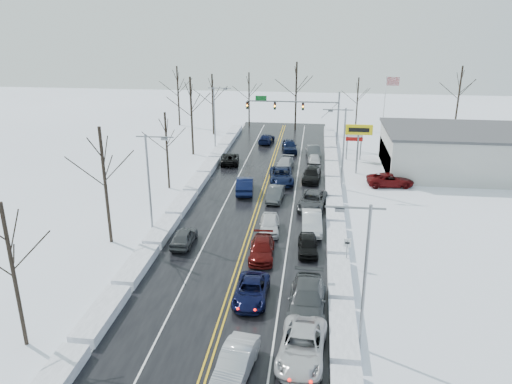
# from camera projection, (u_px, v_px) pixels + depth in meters

# --- Properties ---
(ground) EXTENTS (160.00, 160.00, 0.00)m
(ground) POSITION_uv_depth(u_px,v_px,m) (254.00, 221.00, 46.89)
(ground) COLOR white
(ground) RESTS_ON ground
(road_surface) EXTENTS (14.00, 84.00, 0.01)m
(road_surface) POSITION_uv_depth(u_px,v_px,m) (256.00, 213.00, 48.76)
(road_surface) COLOR black
(road_surface) RESTS_ON ground
(snow_bank_left) EXTENTS (1.66, 72.00, 0.72)m
(snow_bank_left) POSITION_uv_depth(u_px,v_px,m) (181.00, 209.00, 49.63)
(snow_bank_left) COLOR white
(snow_bank_left) RESTS_ON ground
(snow_bank_right) EXTENTS (1.66, 72.00, 0.72)m
(snow_bank_right) POSITION_uv_depth(u_px,v_px,m) (335.00, 216.00, 47.89)
(snow_bank_right) COLOR white
(snow_bank_right) RESTS_ON ground
(traffic_signal_mast) EXTENTS (13.28, 0.39, 8.00)m
(traffic_signal_mast) POSITION_uv_depth(u_px,v_px,m) (303.00, 109.00, 70.75)
(traffic_signal_mast) COLOR slate
(traffic_signal_mast) RESTS_ON ground
(tires_plus_sign) EXTENTS (3.20, 0.34, 6.00)m
(tires_plus_sign) POSITION_uv_depth(u_px,v_px,m) (359.00, 133.00, 58.91)
(tires_plus_sign) COLOR slate
(tires_plus_sign) RESTS_ON ground
(used_vehicles_sign) EXTENTS (2.20, 0.22, 4.65)m
(used_vehicles_sign) POSITION_uv_depth(u_px,v_px,m) (355.00, 135.00, 65.09)
(used_vehicles_sign) COLOR slate
(used_vehicles_sign) RESTS_ON ground
(speed_limit_sign) EXTENTS (0.55, 0.09, 2.35)m
(speed_limit_sign) POSITION_uv_depth(u_px,v_px,m) (347.00, 247.00, 37.93)
(speed_limit_sign) COLOR slate
(speed_limit_sign) RESTS_ON ground
(flagpole) EXTENTS (1.87, 1.20, 10.00)m
(flagpole) POSITION_uv_depth(u_px,v_px,m) (385.00, 105.00, 71.13)
(flagpole) COLOR silver
(flagpole) RESTS_ON ground
(dealership_building) EXTENTS (20.40, 12.40, 5.30)m
(dealership_building) POSITION_uv_depth(u_px,v_px,m) (470.00, 151.00, 60.03)
(dealership_building) COLOR #B7B6B1
(dealership_building) RESTS_ON ground
(streetlight_se) EXTENTS (3.20, 0.25, 9.00)m
(streetlight_se) POSITION_uv_depth(u_px,v_px,m) (362.00, 267.00, 27.34)
(streetlight_se) COLOR slate
(streetlight_se) RESTS_ON ground
(streetlight_ne) EXTENTS (3.20, 0.25, 9.00)m
(streetlight_ne) POSITION_uv_depth(u_px,v_px,m) (342.00, 142.00, 53.46)
(streetlight_ne) COLOR slate
(streetlight_ne) RESTS_ON ground
(streetlight_sw) EXTENTS (3.20, 0.25, 9.00)m
(streetlight_sw) POSITION_uv_depth(u_px,v_px,m) (151.00, 177.00, 42.30)
(streetlight_sw) COLOR slate
(streetlight_sw) RESTS_ON ground
(streetlight_nw) EXTENTS (3.20, 0.25, 9.00)m
(streetlight_nw) POSITION_uv_depth(u_px,v_px,m) (216.00, 114.00, 68.43)
(streetlight_nw) COLOR slate
(streetlight_nw) RESTS_ON ground
(tree_left_a) EXTENTS (3.60, 3.60, 9.00)m
(tree_left_a) POSITION_uv_depth(u_px,v_px,m) (9.00, 248.00, 27.35)
(tree_left_a) COLOR #2D231C
(tree_left_a) RESTS_ON ground
(tree_left_b) EXTENTS (4.00, 4.00, 10.00)m
(tree_left_b) POSITION_uv_depth(u_px,v_px,m) (103.00, 163.00, 40.23)
(tree_left_b) COLOR #2D231C
(tree_left_b) RESTS_ON ground
(tree_left_c) EXTENTS (3.40, 3.40, 8.50)m
(tree_left_c) POSITION_uv_depth(u_px,v_px,m) (166.00, 136.00, 53.54)
(tree_left_c) COLOR #2D231C
(tree_left_c) RESTS_ON ground
(tree_left_d) EXTENTS (4.20, 4.20, 10.50)m
(tree_left_d) POSITION_uv_depth(u_px,v_px,m) (191.00, 101.00, 66.20)
(tree_left_d) COLOR #2D231C
(tree_left_d) RESTS_ON ground
(tree_left_e) EXTENTS (3.80, 3.80, 9.50)m
(tree_left_e) POSITION_uv_depth(u_px,v_px,m) (212.00, 93.00, 77.59)
(tree_left_e) COLOR #2D231C
(tree_left_e) RESTS_ON ground
(tree_far_a) EXTENTS (4.00, 4.00, 10.00)m
(tree_far_a) POSITION_uv_depth(u_px,v_px,m) (178.00, 84.00, 83.90)
(tree_far_a) COLOR #2D231C
(tree_far_a) RESTS_ON ground
(tree_far_b) EXTENTS (3.60, 3.60, 9.00)m
(tree_far_b) POSITION_uv_depth(u_px,v_px,m) (249.00, 89.00, 83.69)
(tree_far_b) COLOR #2D231C
(tree_far_b) RESTS_ON ground
(tree_far_c) EXTENTS (4.40, 4.40, 11.00)m
(tree_far_c) POSITION_uv_depth(u_px,v_px,m) (296.00, 83.00, 80.43)
(tree_far_c) COLOR #2D231C
(tree_far_c) RESTS_ON ground
(tree_far_d) EXTENTS (3.40, 3.40, 8.50)m
(tree_far_d) POSITION_uv_depth(u_px,v_px,m) (358.00, 93.00, 81.28)
(tree_far_d) COLOR #2D231C
(tree_far_d) RESTS_ON ground
(tree_far_e) EXTENTS (4.20, 4.20, 10.50)m
(tree_far_e) POSITION_uv_depth(u_px,v_px,m) (460.00, 86.00, 79.44)
(tree_far_e) COLOR #2D231C
(tree_far_e) RESTS_ON ground
(queued_car_1) EXTENTS (2.22, 4.80, 1.53)m
(queued_car_1) POSITION_uv_depth(u_px,v_px,m) (236.00, 374.00, 27.04)
(queued_car_1) COLOR #AAACB2
(queued_car_1) RESTS_ON ground
(queued_car_2) EXTENTS (2.22, 4.80, 1.33)m
(queued_car_2) POSITION_uv_depth(u_px,v_px,m) (251.00, 299.00, 34.09)
(queued_car_2) COLOR black
(queued_car_2) RESTS_ON ground
(queued_car_3) EXTENTS (2.16, 4.83, 1.38)m
(queued_car_3) POSITION_uv_depth(u_px,v_px,m) (262.00, 257.00, 39.99)
(queued_car_3) COLOR #470A09
(queued_car_3) RESTS_ON ground
(queued_car_4) EXTENTS (2.01, 4.40, 1.47)m
(queued_car_4) POSITION_uv_depth(u_px,v_px,m) (269.00, 231.00, 44.57)
(queued_car_4) COLOR silver
(queued_car_4) RESTS_ON ground
(queued_car_5) EXTENTS (1.81, 4.35, 1.40)m
(queued_car_5) POSITION_uv_depth(u_px,v_px,m) (275.00, 200.00, 52.03)
(queued_car_5) COLOR #3A3D3F
(queued_car_5) RESTS_ON ground
(queued_car_6) EXTENTS (3.28, 6.00, 1.59)m
(queued_car_6) POSITION_uv_depth(u_px,v_px,m) (281.00, 182.00, 57.46)
(queued_car_6) COLOR black
(queued_car_6) RESTS_ON ground
(queued_car_7) EXTENTS (2.36, 4.77, 1.33)m
(queued_car_7) POSITION_uv_depth(u_px,v_px,m) (285.00, 169.00, 62.22)
(queued_car_7) COLOR #A5A9AE
(queued_car_7) RESTS_ON ground
(queued_car_8) EXTENTS (2.58, 5.11, 1.67)m
(queued_car_8) POSITION_uv_depth(u_px,v_px,m) (289.00, 152.00, 69.98)
(queued_car_8) COLOR black
(queued_car_8) RESTS_ON ground
(queued_car_10) EXTENTS (2.96, 5.74, 1.55)m
(queued_car_10) POSITION_uv_depth(u_px,v_px,m) (302.00, 358.00, 28.33)
(queued_car_10) COLOR silver
(queued_car_10) RESTS_ON ground
(queued_car_11) EXTENTS (2.56, 5.99, 1.72)m
(queued_car_11) POSITION_uv_depth(u_px,v_px,m) (307.00, 310.00, 32.81)
(queued_car_11) COLOR #3D4042
(queued_car_11) RESTS_ON ground
(queued_car_12) EXTENTS (1.82, 4.07, 1.36)m
(queued_car_12) POSITION_uv_depth(u_px,v_px,m) (308.00, 252.00, 40.71)
(queued_car_12) COLOR black
(queued_car_12) RESTS_ON ground
(queued_car_13) EXTENTS (1.95, 5.02, 1.63)m
(queued_car_13) POSITION_uv_depth(u_px,v_px,m) (311.00, 230.00, 44.78)
(queued_car_13) COLOR silver
(queued_car_13) RESTS_ON ground
(queued_car_14) EXTENTS (3.24, 5.80, 1.53)m
(queued_car_14) POSITION_uv_depth(u_px,v_px,m) (312.00, 208.00, 49.97)
(queued_car_14) COLOR #3E4043
(queued_car_14) RESTS_ON ground
(queued_car_15) EXTENTS (2.33, 4.99, 1.41)m
(queued_car_15) POSITION_uv_depth(u_px,v_px,m) (311.00, 181.00, 58.02)
(queued_car_15) COLOR black
(queued_car_15) RESTS_ON ground
(queued_car_16) EXTENTS (1.74, 4.07, 1.37)m
(queued_car_16) POSITION_uv_depth(u_px,v_px,m) (314.00, 165.00, 63.68)
(queued_car_16) COLOR silver
(queued_car_16) RESTS_ON ground
(queued_car_17) EXTENTS (2.23, 4.95, 1.57)m
(queued_car_17) POSITION_uv_depth(u_px,v_px,m) (313.00, 158.00, 67.12)
(queued_car_17) COLOR #3D4042
(queued_car_17) RESTS_ON ground
(oncoming_car_0) EXTENTS (2.35, 5.29, 1.69)m
(oncoming_car_0) POSITION_uv_depth(u_px,v_px,m) (245.00, 192.00, 54.30)
(oncoming_car_0) COLOR black
(oncoming_car_0) RESTS_ON ground
(oncoming_car_1) EXTENTS (2.77, 5.03, 1.33)m
(oncoming_car_1) POSITION_uv_depth(u_px,v_px,m) (230.00, 163.00, 64.62)
(oncoming_car_1) COLOR black
(oncoming_car_1) RESTS_ON ground
(oncoming_car_2) EXTENTS (2.32, 4.76, 1.33)m
(oncoming_car_2) POSITION_uv_depth(u_px,v_px,m) (266.00, 143.00, 74.62)
(oncoming_car_2) COLOR black
(oncoming_car_2) RESTS_ON ground
(oncoming_car_3) EXTENTS (1.68, 4.15, 1.41)m
(oncoming_car_3) POSITION_uv_depth(u_px,v_px,m) (184.00, 244.00, 42.10)
(oncoming_car_3) COLOR #3B3D40
(oncoming_car_3) RESTS_ON ground
(parked_car_0) EXTENTS (5.42, 2.90, 1.45)m
(parked_car_0) POSITION_uv_depth(u_px,v_px,m) (390.00, 186.00, 56.22)
(parked_car_0) COLOR #4F0A0B
(parked_car_0) RESTS_ON ground
(parked_car_1) EXTENTS (2.57, 5.33, 1.50)m
(parked_car_1) POSITION_uv_depth(u_px,v_px,m) (412.00, 178.00, 59.05)
(parked_car_1) COLOR black
(parked_car_1) RESTS_ON ground
(parked_car_2) EXTENTS (1.87, 4.04, 1.34)m
(parked_car_2) POSITION_uv_depth(u_px,v_px,m) (387.00, 158.00, 67.03)
(parked_car_2) COLOR black
(parked_car_2) RESTS_ON ground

